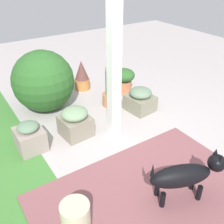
{
  "coord_description": "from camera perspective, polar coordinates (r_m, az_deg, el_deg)",
  "views": [
    {
      "loc": [
        -2.35,
        1.68,
        2.25
      ],
      "look_at": [
        0.26,
        -0.04,
        0.38
      ],
      "focal_mm": 41.63,
      "sensor_mm": 36.0,
      "label": 1
    }
  ],
  "objects": [
    {
      "name": "terracotta_pot_spiky",
      "position": [
        5.11,
        -6.64,
        7.9
      ],
      "size": [
        0.3,
        0.3,
        0.57
      ],
      "color": "#C0793E",
      "rests_on": "ground"
    },
    {
      "name": "terracotta_pot_tall",
      "position": [
        4.48,
        -0.55,
        4.15
      ],
      "size": [
        0.25,
        0.25,
        0.65
      ],
      "color": "#B97247",
      "rests_on": "ground"
    },
    {
      "name": "stone_planter_far",
      "position": [
        3.63,
        -17.6,
        -5.27
      ],
      "size": [
        0.39,
        0.36,
        0.42
      ],
      "color": "gray",
      "rests_on": "ground"
    },
    {
      "name": "terracotta_pot_broad",
      "position": [
        4.93,
        2.63,
        7.26
      ],
      "size": [
        0.41,
        0.41,
        0.47
      ],
      "color": "#C6724B",
      "rests_on": "ground"
    },
    {
      "name": "ground_plane",
      "position": [
        3.66,
        1.69,
        -6.97
      ],
      "size": [
        12.0,
        12.0,
        0.0
      ],
      "primitive_type": "plane",
      "color": "#B3AAA8"
    },
    {
      "name": "brick_path",
      "position": [
        2.94,
        9.59,
        -19.23
      ],
      "size": [
        1.8,
        2.4,
        0.02
      ],
      "primitive_type": "cube",
      "color": "#844D51",
      "rests_on": "ground"
    },
    {
      "name": "stone_planter_mid",
      "position": [
        3.75,
        -8.07,
        -2.16
      ],
      "size": [
        0.43,
        0.43,
        0.45
      ],
      "color": "gray",
      "rests_on": "ground"
    },
    {
      "name": "stone_planter_nearest",
      "position": [
        4.37,
        6.22,
        2.7
      ],
      "size": [
        0.48,
        0.45,
        0.41
      ],
      "color": "gray",
      "rests_on": "ground"
    },
    {
      "name": "dog",
      "position": [
        2.84,
        15.93,
        -13.09
      ],
      "size": [
        0.45,
        0.81,
        0.56
      ],
      "color": "black",
      "rests_on": "ground"
    },
    {
      "name": "porch_pillar",
      "position": [
        3.26,
        0.47,
        13.98
      ],
      "size": [
        0.14,
        0.14,
        2.6
      ],
      "primitive_type": "cube",
      "color": "white",
      "rests_on": "ground"
    },
    {
      "name": "ceramic_urn",
      "position": [
        2.55,
        -7.89,
        -22.62
      ],
      "size": [
        0.27,
        0.27,
        0.41
      ],
      "primitive_type": "cylinder",
      "color": "beige",
      "rests_on": "ground"
    },
    {
      "name": "round_shrub",
      "position": [
        4.41,
        -14.85,
        6.58
      ],
      "size": [
        1.01,
        1.01,
        1.01
      ],
      "primitive_type": "sphere",
      "color": "#2A5B24",
      "rests_on": "ground"
    }
  ]
}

